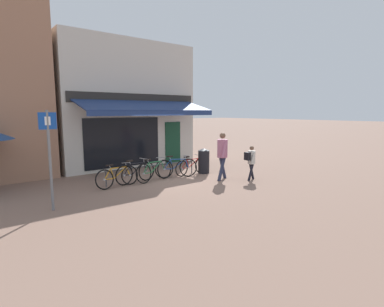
{
  "coord_description": "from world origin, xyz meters",
  "views": [
    {
      "loc": [
        -6.63,
        -9.84,
        2.63
      ],
      "look_at": [
        0.29,
        -1.03,
        1.05
      ],
      "focal_mm": 28.0,
      "sensor_mm": 36.0,
      "label": 1
    }
  ],
  "objects_px": {
    "bicycle_blue": "(176,168)",
    "pedestrian_child": "(251,159)",
    "bicycle_black": "(136,172)",
    "litter_bin": "(204,161)",
    "bicycle_orange": "(117,177)",
    "bicycle_red": "(191,166)",
    "parking_sign": "(49,150)",
    "pedestrian_adult": "(222,151)",
    "bicycle_green": "(154,171)"
  },
  "relations": [
    {
      "from": "pedestrian_adult",
      "to": "pedestrian_child",
      "type": "xyz_separation_m",
      "value": [
        0.79,
        -0.75,
        -0.29
      ]
    },
    {
      "from": "bicycle_blue",
      "to": "litter_bin",
      "type": "relative_size",
      "value": 1.57
    },
    {
      "from": "parking_sign",
      "to": "pedestrian_adult",
      "type": "bearing_deg",
      "value": -1.29
    },
    {
      "from": "parking_sign",
      "to": "litter_bin",
      "type": "bearing_deg",
      "value": 10.94
    },
    {
      "from": "bicycle_black",
      "to": "parking_sign",
      "type": "relative_size",
      "value": 0.65
    },
    {
      "from": "bicycle_red",
      "to": "parking_sign",
      "type": "distance_m",
      "value": 6.01
    },
    {
      "from": "bicycle_orange",
      "to": "bicycle_red",
      "type": "height_order",
      "value": "bicycle_orange"
    },
    {
      "from": "bicycle_orange",
      "to": "bicycle_red",
      "type": "xyz_separation_m",
      "value": [
        3.31,
        0.02,
        -0.01
      ]
    },
    {
      "from": "pedestrian_child",
      "to": "parking_sign",
      "type": "relative_size",
      "value": 0.5
    },
    {
      "from": "bicycle_black",
      "to": "bicycle_red",
      "type": "distance_m",
      "value": 2.53
    },
    {
      "from": "pedestrian_adult",
      "to": "litter_bin",
      "type": "bearing_deg",
      "value": 82.7
    },
    {
      "from": "bicycle_green",
      "to": "bicycle_red",
      "type": "relative_size",
      "value": 1.01
    },
    {
      "from": "bicycle_blue",
      "to": "pedestrian_child",
      "type": "relative_size",
      "value": 1.25
    },
    {
      "from": "bicycle_orange",
      "to": "parking_sign",
      "type": "bearing_deg",
      "value": -158.81
    },
    {
      "from": "litter_bin",
      "to": "bicycle_black",
      "type": "bearing_deg",
      "value": 176.71
    },
    {
      "from": "pedestrian_child",
      "to": "parking_sign",
      "type": "xyz_separation_m",
      "value": [
        -6.91,
        0.89,
        0.79
      ]
    },
    {
      "from": "pedestrian_child",
      "to": "litter_bin",
      "type": "xyz_separation_m",
      "value": [
        -0.57,
        2.12,
        -0.29
      ]
    },
    {
      "from": "bicycle_red",
      "to": "bicycle_blue",
      "type": "bearing_deg",
      "value": 175.54
    },
    {
      "from": "bicycle_black",
      "to": "pedestrian_child",
      "type": "height_order",
      "value": "pedestrian_child"
    },
    {
      "from": "litter_bin",
      "to": "pedestrian_adult",
      "type": "bearing_deg",
      "value": -99.23
    },
    {
      "from": "bicycle_red",
      "to": "litter_bin",
      "type": "relative_size",
      "value": 1.65
    },
    {
      "from": "bicycle_black",
      "to": "bicycle_green",
      "type": "xyz_separation_m",
      "value": [
        0.72,
        -0.13,
        -0.01
      ]
    },
    {
      "from": "pedestrian_adult",
      "to": "parking_sign",
      "type": "distance_m",
      "value": 6.14
    },
    {
      "from": "bicycle_red",
      "to": "pedestrian_adult",
      "type": "distance_m",
      "value": 1.67
    },
    {
      "from": "bicycle_blue",
      "to": "bicycle_red",
      "type": "bearing_deg",
      "value": 22.22
    },
    {
      "from": "bicycle_green",
      "to": "bicycle_blue",
      "type": "xyz_separation_m",
      "value": [
        1.02,
        0.0,
        0.0
      ]
    },
    {
      "from": "bicycle_red",
      "to": "pedestrian_child",
      "type": "bearing_deg",
      "value": -67.78
    },
    {
      "from": "bicycle_orange",
      "to": "litter_bin",
      "type": "relative_size",
      "value": 1.58
    },
    {
      "from": "bicycle_green",
      "to": "parking_sign",
      "type": "xyz_separation_m",
      "value": [
        -3.91,
        -1.28,
        1.23
      ]
    },
    {
      "from": "bicycle_black",
      "to": "bicycle_green",
      "type": "distance_m",
      "value": 0.73
    },
    {
      "from": "bicycle_green",
      "to": "bicycle_blue",
      "type": "relative_size",
      "value": 1.07
    },
    {
      "from": "pedestrian_adult",
      "to": "litter_bin",
      "type": "relative_size",
      "value": 1.72
    },
    {
      "from": "bicycle_orange",
      "to": "bicycle_green",
      "type": "relative_size",
      "value": 0.95
    },
    {
      "from": "litter_bin",
      "to": "parking_sign",
      "type": "xyz_separation_m",
      "value": [
        -6.34,
        -1.23,
        1.08
      ]
    },
    {
      "from": "bicycle_orange",
      "to": "bicycle_green",
      "type": "distance_m",
      "value": 1.49
    },
    {
      "from": "bicycle_black",
      "to": "pedestrian_adult",
      "type": "height_order",
      "value": "pedestrian_adult"
    },
    {
      "from": "bicycle_orange",
      "to": "bicycle_black",
      "type": "distance_m",
      "value": 0.79
    },
    {
      "from": "bicycle_orange",
      "to": "bicycle_blue",
      "type": "height_order",
      "value": "bicycle_blue"
    },
    {
      "from": "bicycle_blue",
      "to": "pedestrian_child",
      "type": "height_order",
      "value": "pedestrian_child"
    },
    {
      "from": "bicycle_black",
      "to": "pedestrian_adult",
      "type": "distance_m",
      "value": 3.38
    },
    {
      "from": "bicycle_black",
      "to": "bicycle_green",
      "type": "relative_size",
      "value": 0.97
    },
    {
      "from": "bicycle_green",
      "to": "bicycle_black",
      "type": "bearing_deg",
      "value": 157.77
    },
    {
      "from": "bicycle_blue",
      "to": "pedestrian_child",
      "type": "distance_m",
      "value": 2.97
    },
    {
      "from": "pedestrian_adult",
      "to": "parking_sign",
      "type": "bearing_deg",
      "value": -179.36
    },
    {
      "from": "bicycle_green",
      "to": "pedestrian_child",
      "type": "bearing_deg",
      "value": -47.74
    },
    {
      "from": "parking_sign",
      "to": "bicycle_blue",
      "type": "bearing_deg",
      "value": 14.52
    },
    {
      "from": "bicycle_black",
      "to": "litter_bin",
      "type": "height_order",
      "value": "litter_bin"
    },
    {
      "from": "bicycle_blue",
      "to": "bicycle_green",
      "type": "bearing_deg",
      "value": -159.44
    },
    {
      "from": "bicycle_red",
      "to": "bicycle_black",
      "type": "bearing_deg",
      "value": 171.44
    },
    {
      "from": "pedestrian_child",
      "to": "litter_bin",
      "type": "bearing_deg",
      "value": 112.61
    }
  ]
}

